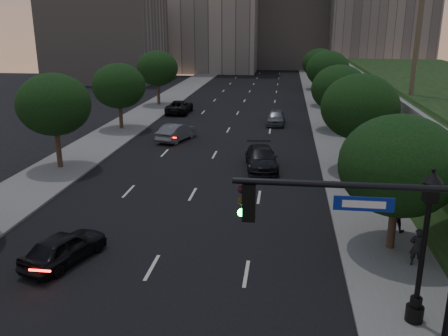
# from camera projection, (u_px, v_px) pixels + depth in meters

# --- Properties ---
(road_surface) EXTENTS (16.00, 140.00, 0.02)m
(road_surface) POSITION_uv_depth(u_px,v_px,m) (226.00, 135.00, 43.70)
(road_surface) COLOR black
(road_surface) RESTS_ON ground
(sidewalk_right) EXTENTS (4.50, 140.00, 0.15)m
(sidewalk_right) POSITION_uv_depth(u_px,v_px,m) (339.00, 137.00, 42.43)
(sidewalk_right) COLOR slate
(sidewalk_right) RESTS_ON ground
(sidewalk_left) EXTENTS (4.50, 140.00, 0.15)m
(sidewalk_left) POSITION_uv_depth(u_px,v_px,m) (119.00, 131.00, 44.94)
(sidewalk_left) COLOR slate
(sidewalk_left) RESTS_ON ground
(parapet_wall) EXTENTS (0.35, 90.00, 0.70)m
(parapet_wall) POSITION_uv_depth(u_px,v_px,m) (386.00, 93.00, 38.88)
(parapet_wall) COLOR slate
(parapet_wall) RESTS_ON embankment
(office_block_mid) EXTENTS (22.00, 18.00, 26.00)m
(office_block_mid) POSITION_uv_depth(u_px,v_px,m) (291.00, 8.00, 107.40)
(office_block_mid) COLOR gray
(office_block_mid) RESTS_ON ground
(office_block_filler) EXTENTS (18.00, 16.00, 14.00)m
(office_block_filler) POSITION_uv_depth(u_px,v_px,m) (107.00, 40.00, 82.75)
(office_block_filler) COLOR gray
(office_block_filler) RESTS_ON ground
(tree_right_a) EXTENTS (5.20, 5.20, 6.24)m
(tree_right_a) POSITION_uv_depth(u_px,v_px,m) (399.00, 166.00, 20.41)
(tree_right_a) COLOR #38281C
(tree_right_a) RESTS_ON ground
(tree_right_b) EXTENTS (5.20, 5.20, 6.74)m
(tree_right_b) POSITION_uv_depth(u_px,v_px,m) (360.00, 107.00, 31.64)
(tree_right_b) COLOR #38281C
(tree_right_b) RESTS_ON ground
(tree_right_c) EXTENTS (5.20, 5.20, 6.24)m
(tree_right_c) POSITION_uv_depth(u_px,v_px,m) (339.00, 89.00, 44.11)
(tree_right_c) COLOR #38281C
(tree_right_c) RESTS_ON ground
(tree_right_d) EXTENTS (5.20, 5.20, 6.74)m
(tree_right_d) POSITION_uv_depth(u_px,v_px,m) (328.00, 69.00, 57.23)
(tree_right_d) COLOR #38281C
(tree_right_d) RESTS_ON ground
(tree_right_e) EXTENTS (5.20, 5.20, 6.24)m
(tree_right_e) POSITION_uv_depth(u_px,v_px,m) (320.00, 63.00, 71.60)
(tree_right_e) COLOR #38281C
(tree_right_e) RESTS_ON ground
(tree_left_b) EXTENTS (5.00, 5.00, 6.71)m
(tree_left_b) POSITION_uv_depth(u_px,v_px,m) (54.00, 105.00, 32.25)
(tree_left_b) COLOR #38281C
(tree_left_b) RESTS_ON ground
(tree_left_c) EXTENTS (5.00, 5.00, 6.34)m
(tree_left_c) POSITION_uv_depth(u_px,v_px,m) (119.00, 86.00, 44.68)
(tree_left_c) COLOR #38281C
(tree_left_c) RESTS_ON ground
(tree_left_d) EXTENTS (5.00, 5.00, 6.71)m
(tree_left_d) POSITION_uv_depth(u_px,v_px,m) (157.00, 68.00, 57.84)
(tree_left_d) COLOR #38281C
(tree_left_d) RESTS_ON ground
(traffic_signal_mast) EXTENTS (5.68, 0.56, 7.00)m
(traffic_signal_mast) POSITION_uv_depth(u_px,v_px,m) (407.00, 289.00, 11.60)
(traffic_signal_mast) COLOR black
(traffic_signal_mast) RESTS_ON ground
(street_lamp) EXTENTS (0.64, 0.64, 5.62)m
(street_lamp) POSITION_uv_depth(u_px,v_px,m) (422.00, 255.00, 15.50)
(street_lamp) COLOR black
(street_lamp) RESTS_ON ground
(sedan_near_left) EXTENTS (2.86, 4.43, 1.40)m
(sedan_near_left) POSITION_uv_depth(u_px,v_px,m) (64.00, 247.00, 20.30)
(sedan_near_left) COLOR black
(sedan_near_left) RESTS_ON ground
(sedan_mid_left) EXTENTS (2.94, 4.87, 1.52)m
(sedan_mid_left) POSITION_uv_depth(u_px,v_px,m) (177.00, 132.00, 41.46)
(sedan_mid_left) COLOR #595C60
(sedan_mid_left) RESTS_ON ground
(sedan_far_left) EXTENTS (2.43, 5.25, 1.46)m
(sedan_far_left) POSITION_uv_depth(u_px,v_px,m) (179.00, 107.00, 54.02)
(sedan_far_left) COLOR black
(sedan_far_left) RESTS_ON ground
(sedan_near_right) EXTENTS (2.78, 5.43, 1.51)m
(sedan_near_right) POSITION_uv_depth(u_px,v_px,m) (261.00, 158.00, 33.41)
(sedan_near_right) COLOR black
(sedan_near_right) RESTS_ON ground
(sedan_far_right) EXTENTS (1.90, 4.45, 1.50)m
(sedan_far_right) POSITION_uv_depth(u_px,v_px,m) (276.00, 117.00, 47.94)
(sedan_far_right) COLOR slate
(sedan_far_right) RESTS_ON ground
(pedestrian_a) EXTENTS (0.66, 0.48, 1.66)m
(pedestrian_a) POSITION_uv_depth(u_px,v_px,m) (417.00, 247.00, 19.70)
(pedestrian_a) COLOR black
(pedestrian_a) RESTS_ON sidewalk_right
(pedestrian_b) EXTENTS (1.11, 1.02, 1.83)m
(pedestrian_b) POSITION_uv_depth(u_px,v_px,m) (397.00, 213.00, 23.03)
(pedestrian_b) COLOR black
(pedestrian_b) RESTS_ON sidewalk_right
(pedestrian_c) EXTENTS (0.93, 0.47, 1.53)m
(pedestrian_c) POSITION_uv_depth(u_px,v_px,m) (351.00, 178.00, 28.65)
(pedestrian_c) COLOR black
(pedestrian_c) RESTS_ON sidewalk_right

